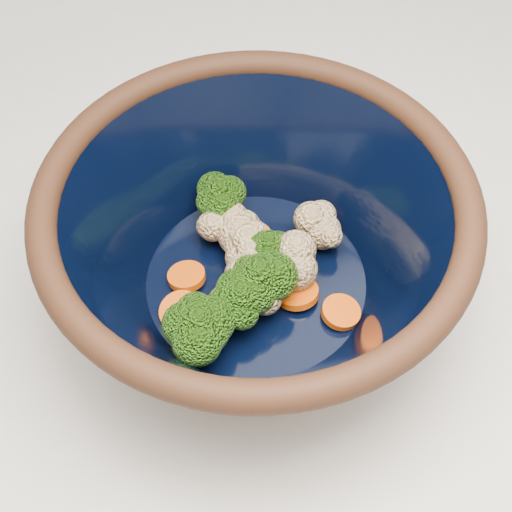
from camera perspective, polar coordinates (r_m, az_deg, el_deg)
mixing_bowl at (r=0.51m, az=0.00°, el=0.84°), size 0.36×0.36×0.13m
vegetable_pile at (r=0.52m, az=-1.02°, el=-1.18°), size 0.16×0.16×0.06m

